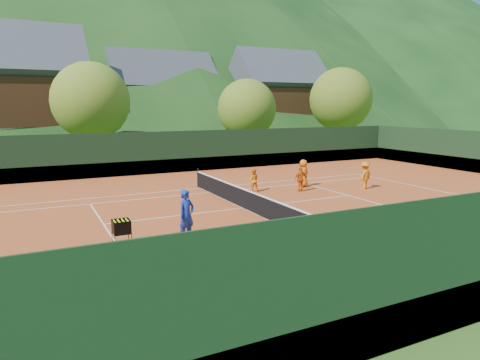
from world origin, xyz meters
name	(u,v)px	position (x,y,z in m)	size (l,w,h in m)	color
ground	(243,208)	(0.00, 0.00, 0.00)	(400.00, 400.00, 0.00)	#2C4F18
clay_court	(243,208)	(0.00, 0.00, 0.01)	(40.00, 24.00, 0.02)	#B1431C
mountain_far_right	(273,5)	(90.00, 150.00, 47.50)	(260.00, 260.00, 95.00)	#133311
coach	(186,215)	(-4.06, -3.55, 0.95)	(0.68, 0.45, 1.86)	navy
student_a	(253,180)	(2.30, 3.28, 0.67)	(0.63, 0.49, 1.30)	orange
student_b	(301,179)	(4.70, 2.13, 0.74)	(0.84, 0.35, 1.44)	orange
student_c	(303,173)	(5.62, 3.20, 0.84)	(0.80, 0.52, 1.64)	orange
student_d	(365,175)	(8.46, 1.08, 0.82)	(1.04, 0.60, 1.60)	orange
tennis_ball_0	(250,238)	(-1.97, -4.42, 0.05)	(0.07, 0.07, 0.07)	#B3D423
tennis_ball_1	(283,298)	(-3.49, -9.09, 0.05)	(0.07, 0.07, 0.07)	#B3D423
tennis_ball_2	(343,247)	(0.41, -6.71, 0.05)	(0.07, 0.07, 0.07)	#B3D423
tennis_ball_3	(343,228)	(1.97, -4.82, 0.05)	(0.07, 0.07, 0.07)	#B3D423
tennis_ball_4	(263,287)	(-3.62, -8.30, 0.05)	(0.07, 0.07, 0.07)	#B3D423
tennis_ball_5	(427,243)	(3.32, -7.68, 0.05)	(0.07, 0.07, 0.07)	#B3D423
tennis_ball_6	(402,273)	(0.44, -9.24, 0.05)	(0.07, 0.07, 0.07)	#B3D423
tennis_ball_7	(294,214)	(1.44, -2.17, 0.05)	(0.07, 0.07, 0.07)	#B3D423
tennis_ball_8	(381,213)	(5.05, -3.73, 0.05)	(0.07, 0.07, 0.07)	#B3D423
tennis_ball_10	(257,250)	(-2.33, -5.60, 0.05)	(0.07, 0.07, 0.07)	#B3D423
tennis_ball_11	(400,217)	(5.23, -4.65, 0.05)	(0.07, 0.07, 0.07)	#B3D423
tennis_ball_12	(377,205)	(5.97, -2.51, 0.05)	(0.07, 0.07, 0.07)	#B3D423
tennis_ball_13	(52,326)	(-8.75, -8.04, 0.05)	(0.07, 0.07, 0.07)	#B3D423
tennis_ball_14	(262,258)	(-2.59, -6.42, 0.05)	(0.07, 0.07, 0.07)	#B3D423
tennis_ball_15	(24,320)	(-9.31, -7.45, 0.05)	(0.07, 0.07, 0.07)	#B3D423
tennis_ball_16	(112,296)	(-7.31, -7.11, 0.05)	(0.07, 0.07, 0.07)	#B3D423
court_lines	(243,208)	(0.00, 0.00, 0.02)	(23.83, 11.03, 0.00)	white
tennis_net	(243,198)	(0.00, 0.00, 0.52)	(0.10, 12.07, 1.10)	black
perimeter_fence	(243,182)	(0.00, 0.00, 1.27)	(40.40, 24.24, 3.00)	black
ball_hopper	(121,227)	(-6.32, -3.41, 0.77)	(0.57, 0.57, 1.00)	black
chalet_left	(12,97)	(-10.00, 30.00, 5.65)	(13.80, 9.93, 12.92)	beige
chalet_mid	(161,104)	(6.00, 34.00, 4.99)	(12.65, 8.82, 11.45)	beige
chalet_right	(277,102)	(20.00, 30.00, 5.26)	(11.50, 8.82, 11.91)	beige
tree_b	(91,101)	(-4.00, 20.00, 5.19)	(6.40, 6.40, 8.40)	#412B1A
tree_c	(247,109)	(10.00, 19.00, 4.54)	(5.60, 5.60, 7.35)	#3C2818
tree_d	(340,99)	(22.00, 20.00, 5.52)	(6.80, 6.80, 8.93)	#422C1A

